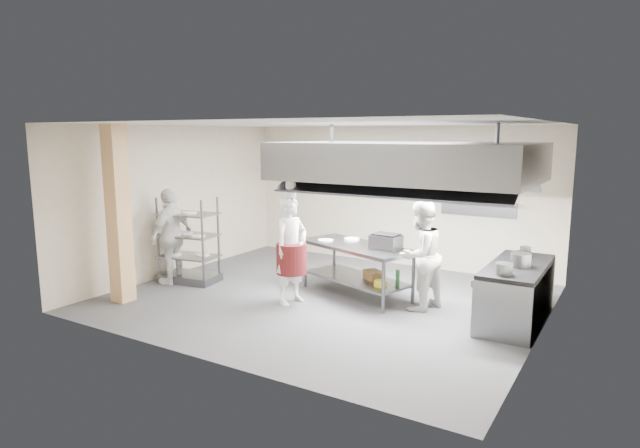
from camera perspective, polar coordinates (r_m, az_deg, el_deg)
The scene contains 23 objects.
floor at distance 9.42m, azimuth 0.51°, elevation -7.93°, with size 7.00×7.00×0.00m, color #323234.
ceiling at distance 8.98m, azimuth 0.54°, elevation 10.65°, with size 7.00×7.00×0.00m, color silver.
wall_back at distance 11.74m, azimuth 8.02°, elevation 2.98°, with size 7.00×7.00×0.00m, color #BDAE96.
wall_left at distance 11.25m, azimuth -15.01°, elevation 2.46°, with size 6.00×6.00×0.00m, color #BDAE96.
wall_right at distance 7.91m, azimuth 22.90°, elevation -0.89°, with size 6.00×6.00×0.00m, color #BDAE96.
column at distance 9.57m, azimuth -20.70°, elevation 0.95°, with size 0.30×0.30×3.00m, color tan.
exhaust_hood at distance 8.77m, azimuth 9.27°, elevation 6.63°, with size 4.00×2.50×0.60m, color slate.
hood_strip_a at distance 9.16m, azimuth 3.97°, elevation 4.85°, with size 1.60×0.12×0.04m, color white.
hood_strip_b at distance 8.50m, azimuth 14.86°, elevation 4.18°, with size 1.60×0.12×0.04m, color white.
wall_shelf at distance 11.00m, azimuth 16.34°, elevation 2.25°, with size 1.50×0.28×0.04m, color slate.
island at distance 9.52m, azimuth 3.89°, elevation -4.90°, with size 2.15×0.89×0.91m, color gray, non-canonical shape.
island_worktop at distance 9.43m, azimuth 3.92°, elevation -2.39°, with size 2.15×0.89×0.06m, color slate.
island_undershelf at distance 9.56m, azimuth 3.88°, elevation -5.80°, with size 1.97×0.81×0.04m, color slate.
pass_rack at distance 10.57m, azimuth -13.85°, elevation -1.64°, with size 1.10×0.64×1.65m, color gray, non-canonical shape.
cooking_range at distance 8.70m, azimuth 20.17°, elevation -7.13°, with size 0.80×2.00×0.84m, color gray.
range_top at distance 8.59m, azimuth 20.35°, elevation -4.25°, with size 0.78×1.96×0.06m, color black.
chef_head at distance 8.96m, azimuth -3.09°, elevation -2.82°, with size 0.66×0.44×1.82m, color white.
chef_line at distance 8.80m, azimuth 10.64°, elevation -3.31°, with size 0.87×0.68×1.79m, color silver.
chef_plating at distance 10.54m, azimuth -15.54°, elevation -1.26°, with size 1.07×0.45×1.83m, color white.
griddle at distance 9.13m, azimuth 7.04°, elevation -1.91°, with size 0.48×0.37×0.23m, color slate.
wicker_basket at distance 9.43m, azimuth 5.73°, elevation -5.44°, with size 0.35×0.24×0.16m, color brown.
stockpot at distance 8.41m, azimuth 20.62°, elevation -3.62°, with size 0.29×0.29×0.20m, color gray.
plate_stack at distance 10.63m, azimuth -13.78°, elevation -3.20°, with size 0.28×0.28×0.05m, color white.
Camera 1 is at (4.57, -7.72, 2.84)m, focal length 30.00 mm.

